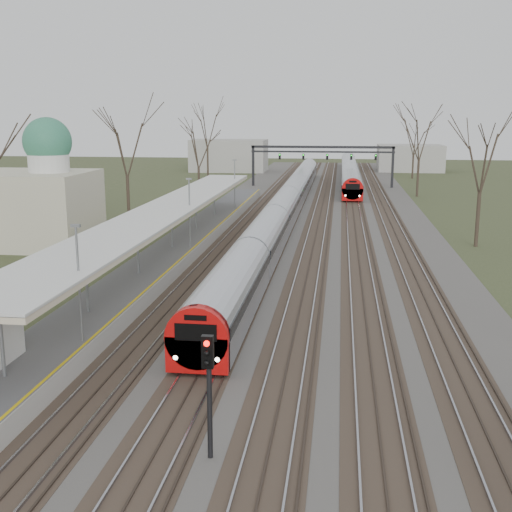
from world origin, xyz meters
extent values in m
cube|color=#474442|center=(0.00, 55.00, 0.05)|extent=(24.00, 160.00, 0.10)
cube|color=#4C3828|center=(-6.00, 55.00, 0.09)|extent=(2.60, 160.00, 0.06)
cube|color=gray|center=(-6.72, 55.00, 0.16)|extent=(0.07, 160.00, 0.12)
cube|color=gray|center=(-5.28, 55.00, 0.16)|extent=(0.07, 160.00, 0.12)
cube|color=#4C3828|center=(-2.50, 55.00, 0.09)|extent=(2.60, 160.00, 0.06)
cube|color=gray|center=(-3.22, 55.00, 0.16)|extent=(0.07, 160.00, 0.12)
cube|color=gray|center=(-1.78, 55.00, 0.16)|extent=(0.07, 160.00, 0.12)
cube|color=#4C3828|center=(1.00, 55.00, 0.09)|extent=(2.60, 160.00, 0.06)
cube|color=gray|center=(0.28, 55.00, 0.16)|extent=(0.07, 160.00, 0.12)
cube|color=gray|center=(1.72, 55.00, 0.16)|extent=(0.07, 160.00, 0.12)
cube|color=#4C3828|center=(4.50, 55.00, 0.09)|extent=(2.60, 160.00, 0.06)
cube|color=gray|center=(3.78, 55.00, 0.16)|extent=(0.07, 160.00, 0.12)
cube|color=gray|center=(5.22, 55.00, 0.16)|extent=(0.07, 160.00, 0.12)
cube|color=#4C3828|center=(8.00, 55.00, 0.09)|extent=(2.60, 160.00, 0.06)
cube|color=gray|center=(7.28, 55.00, 0.16)|extent=(0.07, 160.00, 0.12)
cube|color=gray|center=(8.72, 55.00, 0.16)|extent=(0.07, 160.00, 0.12)
cube|color=#9E9B93|center=(-9.05, 37.50, 0.50)|extent=(3.50, 69.00, 1.00)
cylinder|color=slate|center=(-9.05, 10.00, 2.50)|extent=(0.14, 0.14, 3.00)
cylinder|color=slate|center=(-9.05, 18.00, 2.50)|extent=(0.14, 0.14, 3.00)
cylinder|color=slate|center=(-9.05, 26.00, 2.50)|extent=(0.14, 0.14, 3.00)
cylinder|color=slate|center=(-9.05, 34.00, 2.50)|extent=(0.14, 0.14, 3.00)
cylinder|color=slate|center=(-9.05, 42.00, 2.50)|extent=(0.14, 0.14, 3.00)
cylinder|color=slate|center=(-9.05, 50.00, 2.50)|extent=(0.14, 0.14, 3.00)
cube|color=silver|center=(-9.05, 33.00, 4.05)|extent=(4.10, 50.00, 0.12)
cube|color=beige|center=(-9.05, 33.00, 3.88)|extent=(4.10, 50.00, 0.25)
cube|color=beige|center=(-22.00, 38.00, 3.00)|extent=(10.00, 8.00, 6.00)
cylinder|color=silver|center=(-20.00, 38.00, 7.20)|extent=(3.20, 3.20, 2.50)
sphere|color=#2F7656|center=(-20.00, 38.00, 8.40)|extent=(3.80, 3.80, 3.80)
cube|color=black|center=(-10.00, 85.00, 3.00)|extent=(0.35, 0.35, 6.00)
cube|color=black|center=(10.50, 85.00, 3.00)|extent=(0.35, 0.35, 6.00)
cube|color=black|center=(0.25, 85.00, 5.90)|extent=(21.00, 0.35, 0.35)
cube|color=black|center=(0.25, 85.00, 5.20)|extent=(21.00, 0.25, 0.25)
cube|color=black|center=(-6.00, 84.80, 4.50)|extent=(0.32, 0.22, 0.85)
sphere|color=#0CFF19|center=(-6.00, 84.66, 4.75)|extent=(0.16, 0.16, 0.16)
cube|color=black|center=(-2.50, 84.80, 4.50)|extent=(0.32, 0.22, 0.85)
sphere|color=#0CFF19|center=(-2.50, 84.66, 4.75)|extent=(0.16, 0.16, 0.16)
cube|color=black|center=(1.00, 84.80, 4.50)|extent=(0.32, 0.22, 0.85)
sphere|color=#0CFF19|center=(1.00, 84.66, 4.75)|extent=(0.16, 0.16, 0.16)
cube|color=black|center=(4.50, 84.80, 4.50)|extent=(0.32, 0.22, 0.85)
sphere|color=#0CFF19|center=(4.50, 84.66, 4.75)|extent=(0.16, 0.16, 0.16)
cube|color=black|center=(8.00, 84.80, 4.50)|extent=(0.32, 0.22, 0.85)
sphere|color=#0CFF19|center=(8.00, 84.66, 4.75)|extent=(0.16, 0.16, 0.16)
cylinder|color=#2D231C|center=(-17.00, 48.00, 2.48)|extent=(0.30, 0.30, 4.95)
cylinder|color=#2D231C|center=(14.00, 42.00, 2.25)|extent=(0.30, 0.30, 4.50)
cube|color=#B0B2BB|center=(-2.50, 57.98, 1.10)|extent=(2.55, 90.00, 1.60)
cylinder|color=#B0B2BB|center=(-2.50, 57.98, 1.75)|extent=(2.60, 89.70, 2.60)
cube|color=black|center=(-2.50, 57.98, 1.85)|extent=(2.62, 89.40, 0.55)
cube|color=#BF0B0A|center=(-2.50, 13.08, 1.05)|extent=(2.55, 0.50, 1.50)
cylinder|color=#BF0B0A|center=(-2.50, 13.13, 1.75)|extent=(2.60, 0.60, 2.60)
cube|color=black|center=(-2.50, 12.86, 2.05)|extent=(1.70, 0.12, 0.70)
sphere|color=white|center=(-3.35, 12.88, 0.95)|extent=(0.22, 0.22, 0.22)
sphere|color=white|center=(-1.65, 12.88, 0.95)|extent=(0.22, 0.22, 0.22)
cube|color=black|center=(-2.50, 57.98, 0.17)|extent=(1.80, 89.00, 0.35)
cube|color=#B0B2BB|center=(4.50, 97.44, 1.10)|extent=(2.55, 60.00, 1.60)
cylinder|color=#B0B2BB|center=(4.50, 97.44, 1.75)|extent=(2.60, 59.70, 2.60)
cube|color=black|center=(4.50, 97.44, 1.85)|extent=(2.62, 59.40, 0.55)
cube|color=#BF0B0A|center=(4.50, 67.54, 1.05)|extent=(2.55, 0.50, 1.50)
cylinder|color=#BF0B0A|center=(4.50, 67.59, 1.75)|extent=(2.60, 0.60, 2.60)
cube|color=black|center=(4.50, 67.32, 2.05)|extent=(1.70, 0.12, 0.70)
sphere|color=white|center=(3.65, 67.34, 0.95)|extent=(0.22, 0.22, 0.22)
sphere|color=white|center=(5.35, 67.34, 0.95)|extent=(0.22, 0.22, 0.22)
cube|color=black|center=(4.50, 97.44, 0.17)|extent=(1.80, 59.00, 0.35)
cylinder|color=black|center=(-0.75, 6.97, 2.00)|extent=(0.16, 0.16, 4.00)
cube|color=black|center=(-0.75, 6.82, 3.60)|extent=(0.35, 0.22, 1.00)
sphere|color=#FF0C05|center=(-0.75, 6.69, 3.90)|extent=(0.18, 0.18, 0.18)
camera|label=1|loc=(2.98, -10.66, 10.40)|focal=45.00mm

